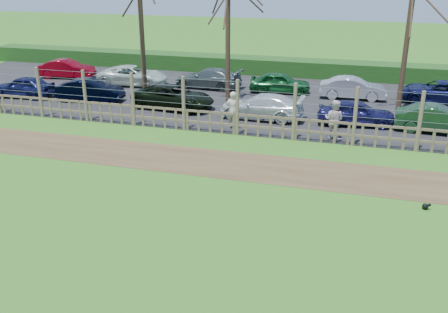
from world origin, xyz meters
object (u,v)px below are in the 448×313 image
(car_1, at_px, (90,90))
(car_5, at_px, (438,119))
(tree_mid, at_px, (228,11))
(visitor_a, at_px, (233,110))
(car_4, at_px, (356,113))
(car_10, at_px, (280,83))
(visitor_b, at_px, (334,120))
(car_9, at_px, (208,78))
(car_2, at_px, (173,97))
(car_7, at_px, (67,69))
(car_3, at_px, (261,107))
(tree_right, at_px, (411,6))
(car_12, at_px, (439,92))
(car_0, at_px, (23,87))
(crow, at_px, (426,206))
(car_11, at_px, (353,88))
(car_8, at_px, (133,75))

(car_1, bearing_deg, car_5, -99.28)
(tree_mid, bearing_deg, visitor_a, -71.41)
(car_4, distance_m, car_10, 7.03)
(visitor_b, distance_m, car_9, 11.19)
(car_2, distance_m, car_7, 10.91)
(tree_mid, height_order, visitor_a, tree_mid)
(car_3, xyz_separation_m, car_4, (4.48, 0.20, 0.00))
(tree_right, height_order, car_12, tree_right)
(tree_right, distance_m, car_0, 21.08)
(car_0, relative_size, car_9, 0.85)
(crow, bearing_deg, car_3, 130.75)
(visitor_a, distance_m, car_10, 7.50)
(car_10, bearing_deg, car_1, 110.59)
(car_3, xyz_separation_m, car_9, (-4.51, 5.50, 0.00))
(car_2, relative_size, car_11, 1.19)
(tree_mid, xyz_separation_m, visitor_b, (6.13, -4.97, -3.96))
(visitor_a, distance_m, car_0, 13.15)
(car_11, relative_size, car_12, 0.84)
(tree_mid, bearing_deg, crow, -49.00)
(car_9, height_order, car_10, same)
(car_0, bearing_deg, visitor_a, 75.87)
(visitor_a, distance_m, crow, 10.04)
(car_0, height_order, car_1, same)
(car_11, bearing_deg, car_12, -87.55)
(tree_mid, distance_m, car_2, 5.33)
(car_0, xyz_separation_m, car_10, (13.78, 5.16, 0.00))
(tree_mid, height_order, car_3, tree_mid)
(car_0, height_order, car_4, same)
(car_0, bearing_deg, car_9, 114.59)
(car_12, bearing_deg, tree_right, -38.47)
(car_7, bearing_deg, tree_mid, -111.20)
(visitor_b, xyz_separation_m, car_4, (0.84, 2.36, -0.26))
(car_4, bearing_deg, tree_mid, 62.00)
(car_1, xyz_separation_m, car_12, (18.39, 5.01, 0.00))
(tree_mid, height_order, car_10, tree_mid)
(car_7, bearing_deg, car_4, -113.88)
(crow, relative_size, car_12, 0.06)
(car_5, distance_m, car_7, 23.15)
(visitor_a, distance_m, car_12, 12.19)
(car_4, bearing_deg, car_8, 63.36)
(crow, xyz_separation_m, car_9, (-11.47, 13.58, 0.54))
(car_0, height_order, car_11, same)
(car_2, height_order, car_8, same)
(car_1, bearing_deg, car_8, -14.11)
(car_2, relative_size, car_8, 1.00)
(car_12, bearing_deg, car_1, -71.23)
(car_3, bearing_deg, tree_right, 119.50)
(tree_mid, bearing_deg, car_10, 48.58)
(car_0, relative_size, car_8, 0.82)
(crow, relative_size, car_7, 0.07)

